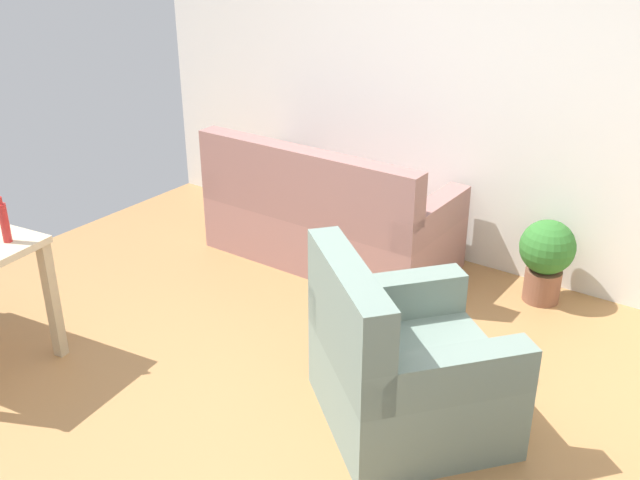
% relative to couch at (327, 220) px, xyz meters
% --- Properties ---
extents(ground_plane, '(5.20, 4.40, 0.02)m').
position_rel_couch_xyz_m(ground_plane, '(0.61, -1.59, -0.32)').
color(ground_plane, '#9E7042').
extents(wall_rear, '(5.20, 0.10, 2.70)m').
position_rel_couch_xyz_m(wall_rear, '(0.61, 0.61, 1.04)').
color(wall_rear, silver).
rests_on(wall_rear, ground_plane).
extents(couch, '(1.78, 0.84, 0.92)m').
position_rel_couch_xyz_m(couch, '(0.00, 0.00, 0.00)').
color(couch, '#996B66').
rests_on(couch, ground_plane).
extents(potted_plant, '(0.36, 0.36, 0.57)m').
position_rel_couch_xyz_m(potted_plant, '(1.52, 0.31, 0.02)').
color(potted_plant, brown).
rests_on(potted_plant, ground_plane).
extents(armchair, '(1.23, 1.22, 0.92)m').
position_rel_couch_xyz_m(armchair, '(1.37, -1.32, 0.01)').
color(armchair, slate).
rests_on(armchair, ground_plane).
extents(bottle_red, '(0.05, 0.05, 0.26)m').
position_rel_couch_xyz_m(bottle_red, '(-0.64, -2.09, 0.57)').
color(bottle_red, '#AD2323').
rests_on(bottle_red, desk).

